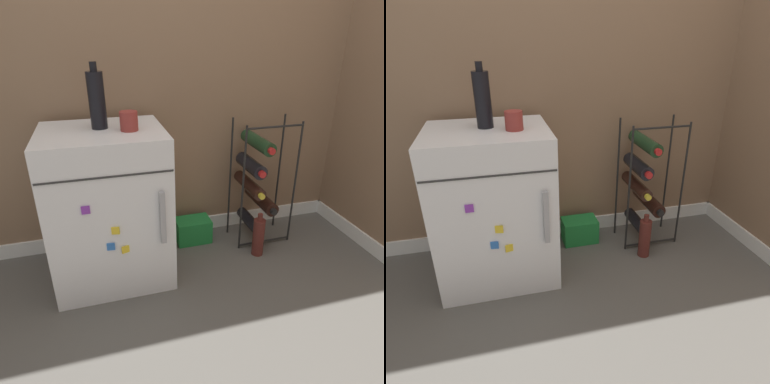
# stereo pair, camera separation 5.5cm
# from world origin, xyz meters

# --- Properties ---
(ground_plane) EXTENTS (14.00, 14.00, 0.00)m
(ground_plane) POSITION_xyz_m (0.00, 0.00, 0.00)
(ground_plane) COLOR #56544F
(wall_back) EXTENTS (7.08, 0.07, 2.50)m
(wall_back) POSITION_xyz_m (0.00, 0.58, 1.24)
(wall_back) COLOR #84664C
(wall_back) RESTS_ON ground_plane
(mini_fridge) EXTENTS (0.58, 0.52, 0.79)m
(mini_fridge) POSITION_xyz_m (-0.45, 0.26, 0.40)
(mini_fridge) COLOR white
(mini_fridge) RESTS_ON ground_plane
(wine_rack) EXTENTS (0.35, 0.33, 0.76)m
(wine_rack) POSITION_xyz_m (0.41, 0.36, 0.39)
(wine_rack) COLOR black
(wine_rack) RESTS_ON ground_plane
(soda_box) EXTENTS (0.21, 0.14, 0.15)m
(soda_box) POSITION_xyz_m (0.05, 0.43, 0.07)
(soda_box) COLOR #1E7F38
(soda_box) RESTS_ON ground_plane
(fridge_top_cup) EXTENTS (0.08, 0.08, 0.09)m
(fridge_top_cup) POSITION_xyz_m (-0.32, 0.21, 0.84)
(fridge_top_cup) COLOR maroon
(fridge_top_cup) RESTS_ON mini_fridge
(fridge_top_bottle) EXTENTS (0.07, 0.07, 0.29)m
(fridge_top_bottle) POSITION_xyz_m (-0.45, 0.29, 0.92)
(fridge_top_bottle) COLOR black
(fridge_top_bottle) RESTS_ON mini_fridge
(loose_bottle_floor) EXTENTS (0.07, 0.07, 0.27)m
(loose_bottle_floor) POSITION_xyz_m (0.37, 0.19, 0.12)
(loose_bottle_floor) COLOR #56231E
(loose_bottle_floor) RESTS_ON ground_plane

